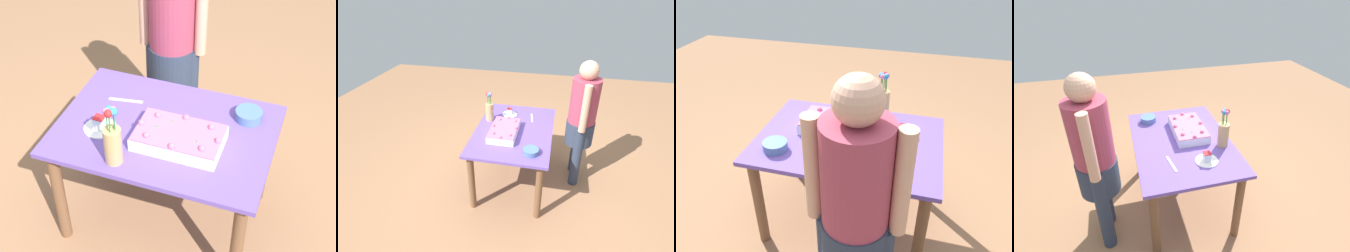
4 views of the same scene
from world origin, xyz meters
The scene contains 8 objects.
ground_plane centered at (0.00, 0.00, 0.00)m, with size 8.00×8.00×0.00m, color #9C6C4B.
dining_table centered at (0.00, 0.00, 0.60)m, with size 1.20×0.85×0.73m.
sheet_cake centered at (0.11, -0.09, 0.77)m, with size 0.47×0.29×0.10m.
serving_plate_with_slice centered at (-0.34, -0.12, 0.75)m, with size 0.18×0.18×0.08m.
cake_knife centered at (-0.31, 0.16, 0.73)m, with size 0.20×0.02×0.00m, color silver.
flower_vase centered at (-0.16, -0.32, 0.86)m, with size 0.09×0.09×0.35m.
fruit_bowl centered at (0.41, 0.24, 0.75)m, with size 0.15×0.15×0.06m, color #4F70A0.
person_standing centered at (-0.21, 0.72, 0.85)m, with size 0.45×0.31×1.49m.
Camera 2 is at (2.47, 0.43, 2.25)m, focal length 28.00 mm.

